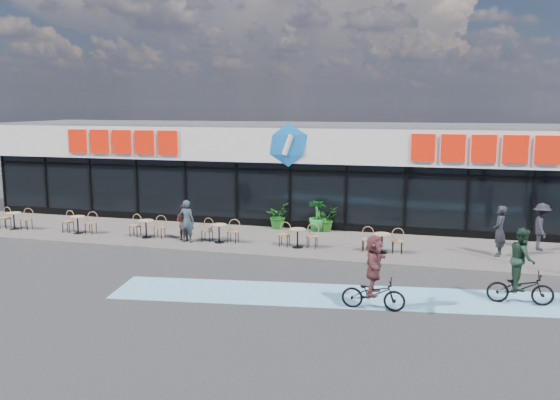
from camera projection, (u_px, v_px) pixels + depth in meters
name	position (u px, v px, depth m)	size (l,w,h in m)	color
ground	(238.00, 272.00, 19.73)	(120.00, 120.00, 0.00)	#28282B
sidewalk	(275.00, 241.00, 24.01)	(44.00, 5.00, 0.10)	#605955
bike_lane	(350.00, 296.00, 17.26)	(14.00, 2.20, 0.01)	#69A3C6
building	(305.00, 170.00, 28.81)	(30.60, 6.57, 4.75)	black
bistro_set_0	(15.00, 219.00, 26.04)	(1.54, 0.62, 0.90)	tan
bistro_set_1	(79.00, 222.00, 25.21)	(1.54, 0.62, 0.90)	tan
bistro_set_2	(147.00, 226.00, 24.38)	(1.54, 0.62, 0.90)	tan
bistro_set_3	(220.00, 231.00, 23.55)	(1.54, 0.62, 0.90)	tan
bistro_set_4	(298.00, 235.00, 22.71)	(1.54, 0.62, 0.90)	tan
bistro_set_5	(382.00, 240.00, 21.88)	(1.54, 0.62, 0.90)	tan
potted_plant_left	(278.00, 216.00, 26.14)	(1.02, 0.89, 1.14)	#1D5E1B
potted_plant_mid	(318.00, 215.00, 25.58)	(0.76, 0.76, 1.36)	#1C6424
potted_plant_right	(326.00, 219.00, 25.60)	(0.97, 0.84, 1.07)	#225919
patron_left	(187.00, 221.00, 23.48)	(0.62, 0.41, 1.70)	#2B3A43
patron_right	(184.00, 222.00, 23.87)	(0.71, 0.56, 1.47)	#4C1F1B
pedestrian_a	(499.00, 231.00, 21.34)	(0.67, 0.44, 1.84)	black
pedestrian_b	(541.00, 227.00, 22.17)	(1.16, 0.67, 1.79)	black
cyclist_a	(521.00, 274.00, 16.48)	(1.80, 0.85, 2.18)	black
cyclist_c	(374.00, 278.00, 16.02)	(1.73, 1.51, 2.08)	black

